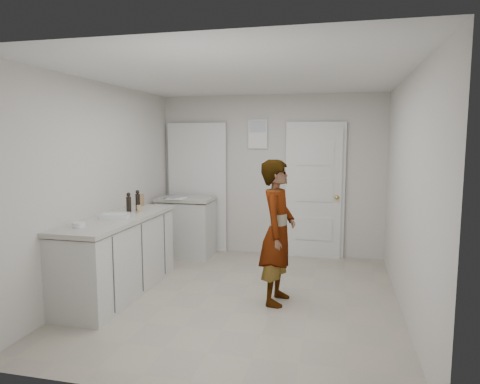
% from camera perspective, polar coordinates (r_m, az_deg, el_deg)
% --- Properties ---
extents(ground, '(4.00, 4.00, 0.00)m').
position_cam_1_polar(ground, '(5.10, 0.28, -13.86)').
color(ground, '#A9A08D').
rests_on(ground, ground).
extents(room_shell, '(4.00, 4.00, 4.00)m').
position_cam_1_polar(room_shell, '(6.76, 2.53, 0.29)').
color(room_shell, silver).
rests_on(room_shell, ground).
extents(main_counter, '(0.64, 1.96, 0.93)m').
position_cam_1_polar(main_counter, '(5.30, -15.88, -8.49)').
color(main_counter, silver).
rests_on(main_counter, ground).
extents(side_counter, '(0.84, 0.61, 0.93)m').
position_cam_1_polar(side_counter, '(6.76, -7.16, -4.88)').
color(side_counter, silver).
rests_on(side_counter, ground).
extents(person, '(0.44, 0.62, 1.60)m').
position_cam_1_polar(person, '(4.77, 5.05, -5.33)').
color(person, silver).
rests_on(person, ground).
extents(cake_mix_box, '(0.11, 0.07, 0.16)m').
position_cam_1_polar(cake_mix_box, '(5.93, -13.16, -1.02)').
color(cake_mix_box, olive).
rests_on(cake_mix_box, main_counter).
extents(spice_jar, '(0.06, 0.06, 0.09)m').
position_cam_1_polar(spice_jar, '(5.44, -13.33, -2.17)').
color(spice_jar, tan).
rests_on(spice_jar, main_counter).
extents(oil_cruet_a, '(0.06, 0.06, 0.24)m').
position_cam_1_polar(oil_cruet_a, '(5.47, -14.62, -1.39)').
color(oil_cruet_a, black).
rests_on(oil_cruet_a, main_counter).
extents(oil_cruet_b, '(0.06, 0.06, 0.26)m').
position_cam_1_polar(oil_cruet_b, '(5.55, -13.48, -1.14)').
color(oil_cruet_b, black).
rests_on(oil_cruet_b, main_counter).
extents(baking_dish, '(0.36, 0.30, 0.05)m').
position_cam_1_polar(baking_dish, '(5.09, -16.28, -3.11)').
color(baking_dish, silver).
rests_on(baking_dish, main_counter).
extents(egg_bowl, '(0.13, 0.13, 0.05)m').
position_cam_1_polar(egg_bowl, '(4.69, -20.69, -4.11)').
color(egg_bowl, silver).
rests_on(egg_bowl, main_counter).
extents(papers, '(0.25, 0.32, 0.01)m').
position_cam_1_polar(papers, '(6.57, -8.45, -0.82)').
color(papers, white).
rests_on(papers, side_counter).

